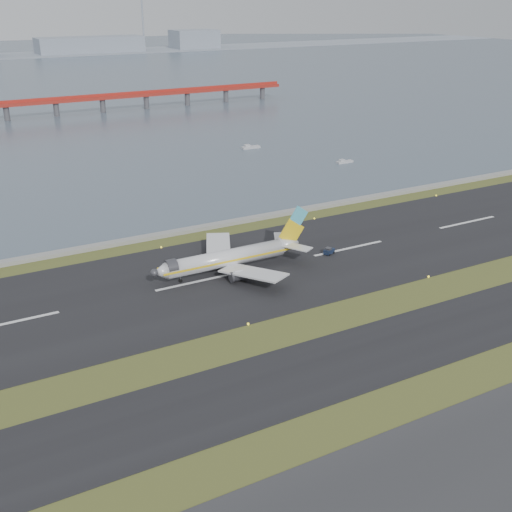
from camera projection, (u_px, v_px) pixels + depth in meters
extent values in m
plane|color=#2F4318|center=(268.00, 343.00, 114.52)|extent=(1000.00, 1000.00, 0.00)
cube|color=black|center=(305.00, 375.00, 104.79)|extent=(1000.00, 18.00, 0.10)
cube|color=black|center=(199.00, 281.00, 138.80)|extent=(1000.00, 45.00, 0.10)
cube|color=gray|center=(150.00, 237.00, 162.92)|extent=(1000.00, 2.50, 1.00)
cube|color=#AA271D|center=(55.00, 101.00, 323.09)|extent=(260.00, 5.00, 1.60)
cube|color=#AA271D|center=(55.00, 98.00, 322.52)|extent=(260.00, 0.40, 1.40)
cylinder|color=#4C4C51|center=(56.00, 110.00, 324.80)|extent=(2.80, 2.80, 7.00)
cylinder|color=#4C4C51|center=(226.00, 97.00, 367.77)|extent=(2.80, 2.80, 7.00)
cube|color=#86909E|center=(90.00, 45.00, 676.26)|extent=(110.00, 35.00, 16.00)
cube|color=#86909E|center=(194.00, 39.00, 729.22)|extent=(50.00, 35.00, 20.00)
cylinder|color=#86909E|center=(143.00, 21.00, 694.78)|extent=(1.80, 1.80, 60.00)
cylinder|color=silver|center=(226.00, 258.00, 141.89)|extent=(28.00, 3.80, 3.80)
cone|color=silver|center=(160.00, 272.00, 134.91)|extent=(3.20, 3.80, 3.80)
cone|color=silver|center=(288.00, 244.00, 149.03)|extent=(5.00, 3.80, 3.80)
cube|color=yellow|center=(230.00, 261.00, 140.34)|extent=(31.00, 0.06, 0.45)
cube|color=yellow|center=(222.00, 255.00, 143.45)|extent=(31.00, 0.06, 0.45)
cube|color=silver|center=(253.00, 273.00, 136.26)|extent=(11.31, 15.89, 1.66)
cube|color=silver|center=(218.00, 247.00, 150.02)|extent=(11.31, 15.89, 1.66)
cylinder|color=#3A3A3F|center=(241.00, 275.00, 137.98)|extent=(4.20, 2.10, 2.10)
cylinder|color=#3A3A3F|center=(217.00, 257.00, 147.69)|extent=(4.20, 2.10, 2.10)
cube|color=yellow|center=(292.00, 232.00, 148.29)|extent=(6.80, 0.35, 6.85)
cube|color=#4DBDDA|center=(299.00, 216.00, 147.74)|extent=(4.85, 0.37, 4.90)
cube|color=silver|center=(298.00, 247.00, 145.90)|extent=(5.64, 6.80, 0.22)
cube|color=silver|center=(281.00, 237.00, 152.05)|extent=(5.64, 6.80, 0.22)
cylinder|color=black|center=(181.00, 281.00, 138.12)|extent=(0.80, 0.28, 0.80)
cylinder|color=black|center=(238.00, 274.00, 141.41)|extent=(1.00, 0.38, 1.00)
cylinder|color=black|center=(227.00, 265.00, 145.95)|extent=(1.00, 0.38, 1.00)
cube|color=#131E36|center=(329.00, 251.00, 153.09)|extent=(3.17, 2.54, 1.04)
cube|color=#3A3A3F|center=(328.00, 249.00, 152.58)|extent=(1.63, 1.68, 0.61)
cylinder|color=black|center=(329.00, 255.00, 152.18)|extent=(0.66, 0.48, 0.61)
cylinder|color=black|center=(324.00, 254.00, 152.97)|extent=(0.66, 0.48, 0.61)
cylinder|color=black|center=(334.00, 253.00, 153.58)|extent=(0.66, 0.48, 0.61)
cylinder|color=black|center=(329.00, 251.00, 154.37)|extent=(0.66, 0.48, 0.61)
cube|color=#B3B4B8|center=(345.00, 162.00, 236.02)|extent=(6.48, 2.12, 0.83)
cube|color=#B3B4B8|center=(342.00, 160.00, 235.14)|extent=(1.87, 1.50, 0.83)
cube|color=#B3B4B8|center=(251.00, 147.00, 258.01)|extent=(7.67, 2.65, 0.98)
cube|color=#B3B4B8|center=(247.00, 146.00, 257.00)|extent=(2.23, 1.81, 0.98)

